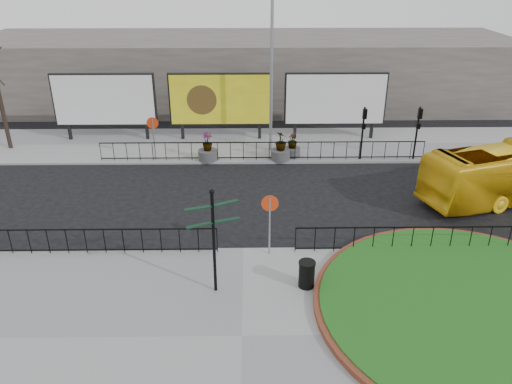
{
  "coord_description": "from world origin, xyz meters",
  "views": [
    {
      "loc": [
        0.26,
        -16.72,
        10.49
      ],
      "look_at": [
        0.53,
        2.44,
        1.39
      ],
      "focal_mm": 35.0,
      "sensor_mm": 36.0,
      "label": 1
    }
  ],
  "objects_px": {
    "litter_bin": "(307,274)",
    "planter_b": "(281,149)",
    "billboard_mid": "(220,100)",
    "planter_a": "(208,151)",
    "fingerpost_sign": "(213,232)",
    "planter_c": "(292,147)",
    "lamp_post": "(272,69)"
  },
  "relations": [
    {
      "from": "planter_b",
      "to": "planter_c",
      "type": "relative_size",
      "value": 1.16
    },
    {
      "from": "lamp_post",
      "to": "planter_a",
      "type": "bearing_deg",
      "value": -155.93
    },
    {
      "from": "planter_b",
      "to": "litter_bin",
      "type": "bearing_deg",
      "value": -89.04
    },
    {
      "from": "litter_bin",
      "to": "planter_a",
      "type": "xyz_separation_m",
      "value": [
        -4.27,
        11.92,
        0.04
      ]
    },
    {
      "from": "planter_a",
      "to": "planter_b",
      "type": "height_order",
      "value": "planter_b"
    },
    {
      "from": "lamp_post",
      "to": "planter_b",
      "type": "xyz_separation_m",
      "value": [
        0.49,
        -1.6,
        -4.11
      ]
    },
    {
      "from": "lamp_post",
      "to": "litter_bin",
      "type": "distance_m",
      "value": 14.18
    },
    {
      "from": "fingerpost_sign",
      "to": "litter_bin",
      "type": "relative_size",
      "value": 3.88
    },
    {
      "from": "lamp_post",
      "to": "planter_c",
      "type": "xyz_separation_m",
      "value": [
        1.19,
        -1.08,
        -4.19
      ]
    },
    {
      "from": "billboard_mid",
      "to": "litter_bin",
      "type": "relative_size",
      "value": 6.32
    },
    {
      "from": "billboard_mid",
      "to": "litter_bin",
      "type": "xyz_separation_m",
      "value": [
        3.7,
        -15.49,
        -1.98
      ]
    },
    {
      "from": "billboard_mid",
      "to": "litter_bin",
      "type": "distance_m",
      "value": 16.05
    },
    {
      "from": "planter_a",
      "to": "planter_c",
      "type": "xyz_separation_m",
      "value": [
        4.77,
        0.52,
        -0.02
      ]
    },
    {
      "from": "billboard_mid",
      "to": "lamp_post",
      "type": "xyz_separation_m",
      "value": [
        3.01,
        -1.97,
        2.23
      ]
    },
    {
      "from": "billboard_mid",
      "to": "planter_b",
      "type": "height_order",
      "value": "billboard_mid"
    },
    {
      "from": "fingerpost_sign",
      "to": "litter_bin",
      "type": "xyz_separation_m",
      "value": [
        3.12,
        0.18,
        -1.8
      ]
    },
    {
      "from": "billboard_mid",
      "to": "fingerpost_sign",
      "type": "relative_size",
      "value": 1.63
    },
    {
      "from": "fingerpost_sign",
      "to": "planter_c",
      "type": "xyz_separation_m",
      "value": [
        3.62,
        12.62,
        -1.79
      ]
    },
    {
      "from": "billboard_mid",
      "to": "planter_a",
      "type": "distance_m",
      "value": 4.11
    },
    {
      "from": "litter_bin",
      "to": "planter_b",
      "type": "relative_size",
      "value": 0.6
    },
    {
      "from": "lamp_post",
      "to": "planter_b",
      "type": "distance_m",
      "value": 4.44
    },
    {
      "from": "planter_b",
      "to": "fingerpost_sign",
      "type": "bearing_deg",
      "value": -103.59
    },
    {
      "from": "fingerpost_sign",
      "to": "planter_b",
      "type": "height_order",
      "value": "fingerpost_sign"
    },
    {
      "from": "fingerpost_sign",
      "to": "billboard_mid",
      "type": "bearing_deg",
      "value": 73.89
    },
    {
      "from": "billboard_mid",
      "to": "planter_b",
      "type": "distance_m",
      "value": 5.34
    },
    {
      "from": "planter_b",
      "to": "planter_a",
      "type": "bearing_deg",
      "value": 180.0
    },
    {
      "from": "billboard_mid",
      "to": "planter_c",
      "type": "xyz_separation_m",
      "value": [
        4.19,
        -3.05,
        -1.97
      ]
    },
    {
      "from": "lamp_post",
      "to": "billboard_mid",
      "type": "bearing_deg",
      "value": 146.75
    },
    {
      "from": "planter_b",
      "to": "billboard_mid",
      "type": "bearing_deg",
      "value": 134.42
    },
    {
      "from": "billboard_mid",
      "to": "lamp_post",
      "type": "relative_size",
      "value": 0.67
    },
    {
      "from": "planter_c",
      "to": "fingerpost_sign",
      "type": "bearing_deg",
      "value": -105.99
    },
    {
      "from": "litter_bin",
      "to": "planter_c",
      "type": "xyz_separation_m",
      "value": [
        0.49,
        12.44,
        0.02
      ]
    }
  ]
}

